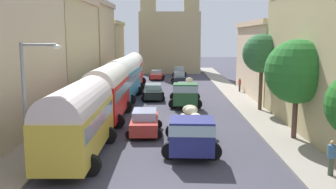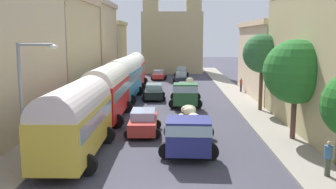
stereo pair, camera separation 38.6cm
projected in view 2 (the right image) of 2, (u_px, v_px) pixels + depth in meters
The scene contains 25 objects.
ground_plane at pixel (170, 96), 39.89m from camera, with size 154.00×154.00×0.00m, color #3F3D4A.
sidewalk_left at pixel (103, 95), 40.04m from camera, with size 2.50×70.00×0.14m, color gray.
sidewalk_right at pixel (237, 96), 39.73m from camera, with size 2.50×70.00×0.14m, color gray.
building_left_2 at pixel (63, 48), 38.03m from camera, with size 5.38×13.97×10.38m.
building_left_3 at pixel (90, 42), 51.48m from camera, with size 6.27×11.77×11.09m.
building_left_4 at pixel (108, 48), 63.52m from camera, with size 5.56×10.97×8.89m.
building_right_2 at pixel (277, 59), 39.29m from camera, with size 6.39×14.22×7.95m.
distant_church at pixel (172, 36), 65.36m from camera, with size 10.54×6.30×18.18m.
parked_bus_0 at pixel (75, 117), 19.41m from camera, with size 3.34×8.47×3.96m.
parked_bus_1 at pixel (107, 90), 28.27m from camera, with size 3.28×8.57×4.19m.
parked_bus_2 at pixel (123, 77), 37.16m from camera, with size 3.53×9.35×4.25m.
parked_bus_3 at pixel (134, 69), 46.04m from camera, with size 3.40×9.22×4.23m.
cargo_truck_0 at pixel (189, 131), 20.49m from camera, with size 3.31×6.83×2.19m.
cargo_truck_1 at pixel (186, 93), 33.99m from camera, with size 3.11×6.72×2.38m.
car_0 at pixel (185, 89), 40.15m from camera, with size 2.34×4.33×1.41m.
car_1 at pixel (181, 78), 50.33m from camera, with size 2.26×4.11×1.60m.
car_2 at pixel (182, 72), 59.52m from camera, with size 2.41×4.00×1.58m.
car_3 at pixel (143, 122), 24.47m from camera, with size 2.41×4.35×1.58m.
car_4 at pixel (154, 92), 37.80m from camera, with size 2.49×4.36×1.59m.
car_5 at pixel (159, 75), 55.05m from camera, with size 2.34×3.84×1.45m.
pedestrian_0 at pixel (241, 84), 42.12m from camera, with size 0.44×0.44×1.72m.
pedestrian_1 at pixel (328, 158), 16.60m from camera, with size 0.51×0.51×1.77m.
streetlamp_near at pixel (27, 95), 17.10m from camera, with size 1.90×0.28×6.11m.
roadside_tree_1 at pixel (296, 72), 22.28m from camera, with size 3.91×3.91×6.23m.
roadside_tree_2 at pixel (262, 54), 30.99m from camera, with size 3.27×3.27×6.61m.
Camera 2 is at (0.67, -12.38, 6.38)m, focal length 39.58 mm.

